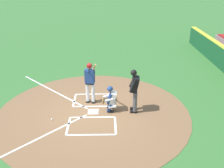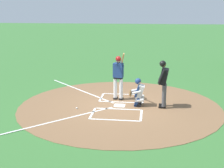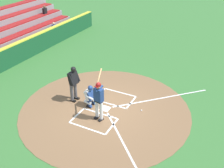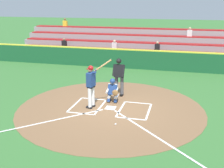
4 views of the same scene
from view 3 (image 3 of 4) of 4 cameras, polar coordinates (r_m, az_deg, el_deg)
name	(u,v)px [view 3 (image 3 of 4)]	position (r m, az deg, el deg)	size (l,w,h in m)	color
ground_plane	(105,109)	(12.54, -1.50, -5.39)	(120.00, 120.00, 0.00)	#387033
dirt_circle	(105,109)	(12.54, -1.50, -5.37)	(8.00, 8.00, 0.01)	brown
home_plate_and_chalk	(122,113)	(12.21, 2.15, -6.41)	(7.93, 4.91, 0.01)	white
batter	(99,98)	(11.29, -2.91, -3.08)	(1.04, 0.56, 2.13)	white
catcher	(91,95)	(12.47, -4.69, -2.47)	(0.59, 0.61, 1.13)	black
plate_umpire	(73,81)	(12.74, -8.37, 0.58)	(0.60, 0.44, 1.86)	#4C4C51
baseball	(141,110)	(12.44, 6.39, -5.70)	(0.07, 0.07, 0.07)	white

